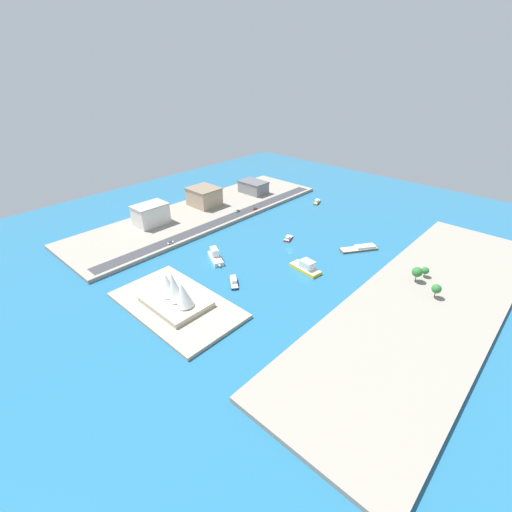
{
  "coord_description": "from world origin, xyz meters",
  "views": [
    {
      "loc": [
        -136.84,
        184.2,
        122.0
      ],
      "look_at": [
        9.6,
        25.64,
        1.66
      ],
      "focal_mm": 24.98,
      "sensor_mm": 36.0,
      "label": 1
    }
  ],
  "objects_px": {
    "tugboat_red": "(288,238)",
    "apartment_midrise_tan": "(204,196)",
    "barge_flat_brown": "(361,248)",
    "van_white": "(170,243)",
    "warehouse_low_gray": "(253,187)",
    "patrol_launch_navy": "(234,282)",
    "ferry_white_commuter": "(215,257)",
    "opera_landmark": "(176,295)",
    "sedan_silver": "(237,211)",
    "hotel_broad_white": "(151,214)",
    "pickup_red": "(255,209)",
    "ferry_yellow_fast": "(306,267)",
    "water_taxi_orange": "(317,202)",
    "traffic_light_waterfront": "(254,207)"
  },
  "relations": [
    {
      "from": "hotel_broad_white",
      "to": "sedan_silver",
      "type": "xyz_separation_m",
      "value": [
        -33.09,
        -65.93,
        -7.5
      ]
    },
    {
      "from": "barge_flat_brown",
      "to": "water_taxi_orange",
      "type": "bearing_deg",
      "value": -36.81
    },
    {
      "from": "opera_landmark",
      "to": "water_taxi_orange",
      "type": "bearing_deg",
      "value": -79.49
    },
    {
      "from": "barge_flat_brown",
      "to": "hotel_broad_white",
      "type": "xyz_separation_m",
      "value": [
        145.85,
        80.06,
        9.86
      ]
    },
    {
      "from": "warehouse_low_gray",
      "to": "barge_flat_brown",
      "type": "bearing_deg",
      "value": 166.44
    },
    {
      "from": "warehouse_low_gray",
      "to": "traffic_light_waterfront",
      "type": "xyz_separation_m",
      "value": [
        -35.21,
        36.59,
        -1.57
      ]
    },
    {
      "from": "water_taxi_orange",
      "to": "traffic_light_waterfront",
      "type": "distance_m",
      "value": 66.41
    },
    {
      "from": "hotel_broad_white",
      "to": "van_white",
      "type": "relative_size",
      "value": 5.87
    },
    {
      "from": "pickup_red",
      "to": "opera_landmark",
      "type": "height_order",
      "value": "opera_landmark"
    },
    {
      "from": "van_white",
      "to": "opera_landmark",
      "type": "distance_m",
      "value": 74.88
    },
    {
      "from": "water_taxi_orange",
      "to": "ferry_yellow_fast",
      "type": "bearing_deg",
      "value": 120.94
    },
    {
      "from": "barge_flat_brown",
      "to": "van_white",
      "type": "distance_m",
      "value": 138.86
    },
    {
      "from": "sedan_silver",
      "to": "opera_landmark",
      "type": "relative_size",
      "value": 0.13
    },
    {
      "from": "sedan_silver",
      "to": "van_white",
      "type": "bearing_deg",
      "value": 95.87
    },
    {
      "from": "pickup_red",
      "to": "ferry_yellow_fast",
      "type": "bearing_deg",
      "value": 151.09
    },
    {
      "from": "warehouse_low_gray",
      "to": "tugboat_red",
      "type": "bearing_deg",
      "value": 147.84
    },
    {
      "from": "warehouse_low_gray",
      "to": "patrol_launch_navy",
      "type": "bearing_deg",
      "value": 128.85
    },
    {
      "from": "ferry_white_commuter",
      "to": "tugboat_red",
      "type": "xyz_separation_m",
      "value": [
        -17.14,
        -58.96,
        -1.54
      ]
    },
    {
      "from": "water_taxi_orange",
      "to": "hotel_broad_white",
      "type": "relative_size",
      "value": 0.52
    },
    {
      "from": "barge_flat_brown",
      "to": "pickup_red",
      "type": "relative_size",
      "value": 5.83
    },
    {
      "from": "tugboat_red",
      "to": "pickup_red",
      "type": "distance_m",
      "value": 61.15
    },
    {
      "from": "ferry_yellow_fast",
      "to": "water_taxi_orange",
      "type": "distance_m",
      "value": 126.39
    },
    {
      "from": "ferry_yellow_fast",
      "to": "hotel_broad_white",
      "type": "distance_m",
      "value": 137.13
    },
    {
      "from": "patrol_launch_navy",
      "to": "pickup_red",
      "type": "xyz_separation_m",
      "value": [
        69.52,
        -94.3,
        2.23
      ]
    },
    {
      "from": "van_white",
      "to": "ferry_white_commuter",
      "type": "bearing_deg",
      "value": -166.57
    },
    {
      "from": "tugboat_red",
      "to": "warehouse_low_gray",
      "type": "distance_m",
      "value": 105.47
    },
    {
      "from": "opera_landmark",
      "to": "van_white",
      "type": "bearing_deg",
      "value": -32.82
    },
    {
      "from": "tugboat_red",
      "to": "apartment_midrise_tan",
      "type": "bearing_deg",
      "value": 0.02
    },
    {
      "from": "tugboat_red",
      "to": "water_taxi_orange",
      "type": "xyz_separation_m",
      "value": [
        28.36,
        -80.48,
        0.28
      ]
    },
    {
      "from": "ferry_white_commuter",
      "to": "pickup_red",
      "type": "xyz_separation_m",
      "value": [
        39.27,
        -82.43,
        0.81
      ]
    },
    {
      "from": "tugboat_red",
      "to": "warehouse_low_gray",
      "type": "bearing_deg",
      "value": -32.16
    },
    {
      "from": "barge_flat_brown",
      "to": "opera_landmark",
      "type": "height_order",
      "value": "opera_landmark"
    },
    {
      "from": "barge_flat_brown",
      "to": "warehouse_low_gray",
      "type": "xyz_separation_m",
      "value": [
        137.86,
        -33.24,
        7.37
      ]
    },
    {
      "from": "ferry_yellow_fast",
      "to": "sedan_silver",
      "type": "distance_m",
      "value": 107.03
    },
    {
      "from": "ferry_white_commuter",
      "to": "warehouse_low_gray",
      "type": "relative_size",
      "value": 0.76
    },
    {
      "from": "hotel_broad_white",
      "to": "apartment_midrise_tan",
      "type": "bearing_deg",
      "value": -88.61
    },
    {
      "from": "sedan_silver",
      "to": "opera_landmark",
      "type": "xyz_separation_m",
      "value": [
        -70.71,
        117.38,
        4.86
      ]
    },
    {
      "from": "van_white",
      "to": "traffic_light_waterfront",
      "type": "distance_m",
      "value": 87.76
    },
    {
      "from": "tugboat_red",
      "to": "patrol_launch_navy",
      "type": "bearing_deg",
      "value": 100.48
    },
    {
      "from": "patrol_launch_navy",
      "to": "van_white",
      "type": "bearing_deg",
      "value": -2.13
    },
    {
      "from": "barge_flat_brown",
      "to": "van_white",
      "type": "height_order",
      "value": "van_white"
    },
    {
      "from": "patrol_launch_navy",
      "to": "pickup_red",
      "type": "bearing_deg",
      "value": -53.6
    },
    {
      "from": "ferry_yellow_fast",
      "to": "barge_flat_brown",
      "type": "bearing_deg",
      "value": -103.5
    },
    {
      "from": "barge_flat_brown",
      "to": "traffic_light_waterfront",
      "type": "bearing_deg",
      "value": 1.87
    },
    {
      "from": "tugboat_red",
      "to": "traffic_light_waterfront",
      "type": "distance_m",
      "value": 57.54
    },
    {
      "from": "patrol_launch_navy",
      "to": "sedan_silver",
      "type": "bearing_deg",
      "value": -45.88
    },
    {
      "from": "water_taxi_orange",
      "to": "traffic_light_waterfront",
      "type": "xyz_separation_m",
      "value": [
        25.5,
        61.07,
        5.48
      ]
    },
    {
      "from": "barge_flat_brown",
      "to": "tugboat_red",
      "type": "xyz_separation_m",
      "value": [
        48.78,
        22.75,
        0.04
      ]
    },
    {
      "from": "tugboat_red",
      "to": "opera_landmark",
      "type": "distance_m",
      "value": 109.19
    },
    {
      "from": "water_taxi_orange",
      "to": "van_white",
      "type": "distance_m",
      "value": 151.31
    }
  ]
}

